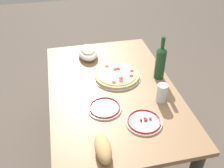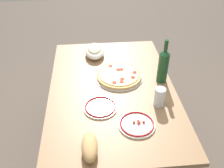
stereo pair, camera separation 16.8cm
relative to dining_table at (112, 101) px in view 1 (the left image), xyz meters
The scene contains 9 objects.
ground_plane 0.60m from the dining_table, ahead, with size 8.00×8.00×0.00m, color brown.
dining_table is the anchor object (origin of this frame).
pepperoni_pizza 0.19m from the dining_table, 152.12° to the left, with size 0.34×0.34×0.03m.
baked_pasta_dish 0.48m from the dining_table, 167.43° to the right, with size 0.24×0.15×0.08m.
wine_bottle 0.43m from the dining_table, 97.56° to the left, with size 0.07×0.07×0.31m.
water_glass 0.38m from the dining_table, 54.03° to the left, with size 0.07×0.07×0.12m, color silver.
side_plate_near 0.40m from the dining_table, 16.54° to the left, with size 0.21×0.21×0.02m.
side_plate_far 0.25m from the dining_table, 24.27° to the right, with size 0.20×0.20×0.02m.
bread_loaf 0.56m from the dining_table, 17.23° to the right, with size 0.19×0.08×0.07m, color tan.
Camera 1 is at (1.31, -0.29, 1.76)m, focal length 40.71 mm.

